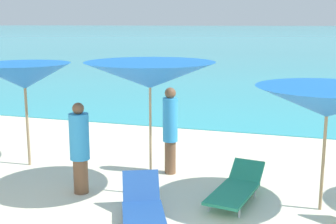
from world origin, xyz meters
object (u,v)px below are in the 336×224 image
Objects in this scene: lounge_chair_2 at (143,208)px; beachgoer_2 at (80,146)px; lounge_chair_5 at (236,187)px; beachgoer_1 at (170,128)px; umbrella_3 at (327,102)px; umbrella_1 at (24,76)px; umbrella_2 at (150,75)px.

lounge_chair_2 is 1.00× the size of beachgoer_2.
lounge_chair_5 is 1.98m from beachgoer_1.
umbrella_1 is at bearing 174.29° from umbrella_3.
umbrella_1 is 0.92× the size of umbrella_2.
umbrella_1 is 6.04m from umbrella_3.
beachgoer_2 is (-1.53, 0.86, 0.63)m from lounge_chair_2.
umbrella_2 is 1.34× the size of beachgoer_1.
beachgoer_1 is 1.07× the size of beachgoer_2.
lounge_chair_5 is at bearing -45.39° from beachgoer_1.
lounge_chair_5 is at bearing -8.09° from umbrella_1.
lounge_chair_5 is at bearing -177.68° from umbrella_3.
umbrella_2 is 1.43× the size of beachgoer_2.
umbrella_2 is 2.45m from lounge_chair_5.
umbrella_3 is 1.35× the size of lounge_chair_5.
beachgoer_1 is (-0.30, 2.37, 0.71)m from lounge_chair_2.
umbrella_3 is 2.10m from lounge_chair_5.
umbrella_2 is at bearing 152.99° from beachgoer_2.
umbrella_2 is 2.25m from lounge_chair_2.
beachgoer_1 is (-0.01, 1.23, -1.21)m from umbrella_2.
umbrella_1 is 4.28m from lounge_chair_2.
umbrella_3 is 1.31× the size of beachgoer_1.
umbrella_1 is 4.96m from lounge_chair_5.
lounge_chair_2 is at bearing -152.16° from umbrella_3.
beachgoer_1 is at bearing 161.22° from umbrella_3.
beachgoer_1 is at bearing -169.11° from beachgoer_2.
umbrella_2 is 2.93m from umbrella_3.
umbrella_3 is at bearing 4.64° from umbrella_2.
lounge_chair_5 is (1.51, 0.18, -1.92)m from umbrella_2.
umbrella_2 reaches higher than umbrella_3.
lounge_chair_5 is (4.62, -0.66, -1.70)m from umbrella_1.
beachgoer_2 is (-2.76, -0.47, 0.63)m from lounge_chair_5.
umbrella_1 reaches higher than beachgoer_1.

